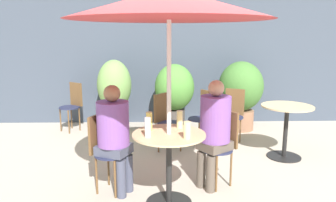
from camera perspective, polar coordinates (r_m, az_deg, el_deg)
name	(u,v)px	position (r m, az deg, el deg)	size (l,w,h in m)	color
ground_plane	(188,202)	(3.59, 3.44, -17.21)	(20.00, 20.00, 0.00)	#B2A899
storefront_wall	(175,46)	(6.41, 1.16, 9.49)	(10.00, 0.06, 3.00)	#3D4756
cafe_table_near	(169,154)	(3.35, 0.17, -9.22)	(0.74, 0.74, 0.76)	black
cafe_table_far	(286,121)	(4.89, 19.91, -3.35)	(0.71, 0.71, 0.76)	black
bistro_chair_0	(222,141)	(3.84, 9.44, -6.87)	(0.42, 0.41, 0.87)	#232847
bistro_chair_1	(104,146)	(3.70, -11.07, -7.66)	(0.41, 0.39, 0.87)	#232847
bistro_chair_2	(204,113)	(5.15, 6.27, -2.07)	(0.42, 0.41, 0.87)	#232847
bistro_chair_3	(233,111)	(5.36, 11.31, -1.69)	(0.40, 0.41, 0.87)	#232847
bistro_chair_4	(165,117)	(4.86, -0.49, -2.81)	(0.42, 0.41, 0.87)	#232847
bistro_chair_5	(73,102)	(6.18, -16.23, -0.18)	(0.41, 0.42, 0.87)	#232847
seated_person_0	(214,125)	(3.69, 8.06, -4.24)	(0.43, 0.42, 1.24)	brown
seated_person_1	(114,131)	(3.57, -9.32, -5.10)	(0.42, 0.40, 1.21)	#42475B
beer_glass_0	(149,121)	(3.37, -3.29, -3.54)	(0.06, 0.06, 0.19)	#DBC65B
beer_glass_1	(148,127)	(3.14, -3.55, -4.61)	(0.06, 0.06, 0.19)	silver
beer_glass_2	(187,130)	(3.11, 3.37, -5.08)	(0.07, 0.07, 0.16)	beige
beer_glass_3	(180,119)	(3.45, 2.04, -3.20)	(0.06, 0.06, 0.19)	beige
potted_plant_0	(114,90)	(6.02, -9.30, 1.83)	(0.62, 0.62, 1.28)	#93664C
potted_plant_1	(174,91)	(5.93, 1.14, 1.77)	(0.71, 0.71, 1.21)	#47423D
potted_plant_2	(241,91)	(6.09, 12.54, 1.74)	(0.80, 0.80, 1.26)	#93664C
umbrella	(169,4)	(3.14, 0.18, 16.48)	(1.93, 1.93, 2.14)	silver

